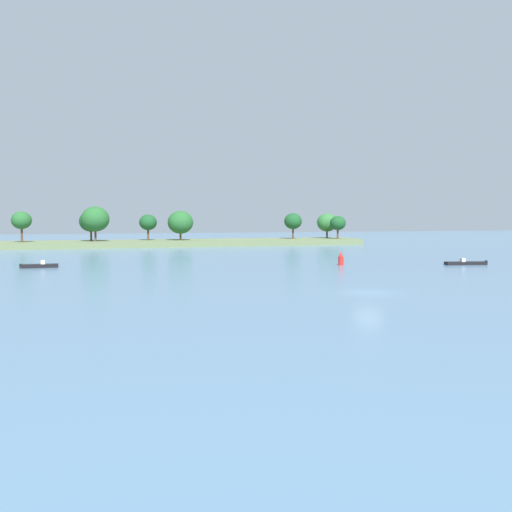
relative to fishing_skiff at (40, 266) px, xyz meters
The scene contains 5 objects.
ground_plane 44.84m from the fishing_skiff, 51.32° to the right, with size 400.00×400.00×0.00m, color slate.
treeline_island 57.83m from the fishing_skiff, 64.07° to the left, with size 92.01×13.93×8.81m.
fishing_skiff is the anchor object (origin of this frame).
small_motorboat 56.39m from the fishing_skiff, 12.88° to the right, with size 5.92×2.38×0.92m.
channel_buoy_red 39.27m from the fishing_skiff, 12.12° to the right, with size 0.70×0.70×1.90m.
Camera 1 is at (-23.96, -44.12, 6.36)m, focal length 40.85 mm.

